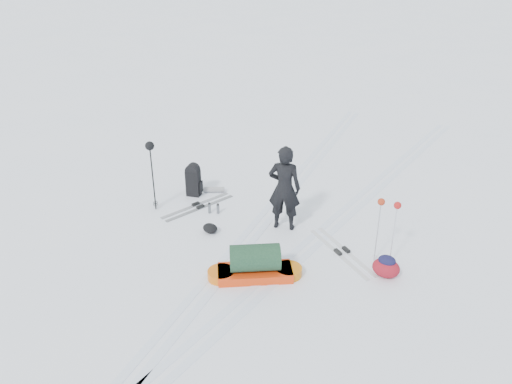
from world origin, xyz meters
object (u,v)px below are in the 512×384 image
at_px(skier, 284,188).
at_px(ski_poles_black, 150,154).
at_px(expedition_rucksack, 196,181).
at_px(pulk_sled, 255,265).

xyz_separation_m(skier, ski_poles_black, (-2.83, -0.54, 0.39)).
bearing_deg(expedition_rucksack, ski_poles_black, -126.29).
distance_m(expedition_rucksack, ski_poles_black, 1.40).
relative_size(expedition_rucksack, ski_poles_black, 0.50).
relative_size(skier, expedition_rucksack, 2.27).
relative_size(pulk_sled, expedition_rucksack, 2.11).
height_order(pulk_sled, ski_poles_black, ski_poles_black).
xyz_separation_m(expedition_rucksack, ski_poles_black, (-0.43, -0.97, 0.92)).
bearing_deg(pulk_sled, skier, 66.46).
bearing_deg(skier, ski_poles_black, -3.04).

